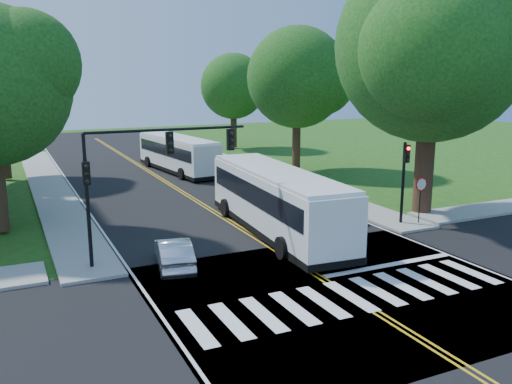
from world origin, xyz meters
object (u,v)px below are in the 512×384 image
suv (328,207)px  hatchback (174,253)px  signal_ne (404,172)px  bus_follow (178,153)px  dark_sedan (275,186)px  signal_nw (143,164)px  bus_lead (276,200)px

suv → hatchback: bearing=28.1°
signal_ne → hatchback: (-13.21, -1.21, -2.31)m
bus_follow → hatchback: (-7.25, -22.74, -0.93)m
hatchback → dark_sedan: hatchback is taller
signal_nw → bus_lead: (7.19, 1.62, -2.62)m
signal_nw → hatchback: size_ratio=1.83×
signal_nw → dark_sedan: 15.50m
signal_nw → suv: 12.32m
signal_nw → bus_follow: size_ratio=0.61×
hatchback → dark_sedan: (10.53, 11.04, -0.01)m
hatchback → bus_follow: bearing=-97.9°
bus_lead → hatchback: 7.03m
bus_lead → bus_follow: bus_lead is taller
signal_ne → bus_lead: size_ratio=0.34×
bus_follow → suv: size_ratio=2.69×
bus_lead → bus_follow: size_ratio=1.11×
suv → signal_nw: bearing=21.1°
signal_ne → dark_sedan: signal_ne is taller
suv → dark_sedan: bearing=-85.0°
signal_nw → hatchback: signal_nw is taller
hatchback → suv: size_ratio=0.90×
dark_sedan → hatchback: bearing=67.5°
signal_ne → bus_lead: 7.15m
bus_lead → bus_follow: (0.91, 19.92, -0.18)m
signal_nw → bus_lead: size_ratio=0.55×
bus_follow → dark_sedan: 12.18m
bus_follow → hatchback: 23.88m
suv → dark_sedan: (0.07, 6.72, 0.03)m
bus_follow → suv: bus_follow is taller
bus_follow → dark_sedan: bearing=98.9°
suv → dark_sedan: dark_sedan is taller
signal_ne → signal_nw: bearing=-180.0°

